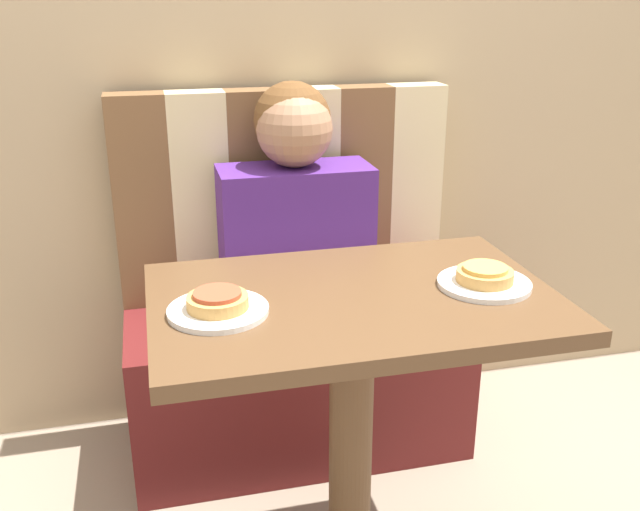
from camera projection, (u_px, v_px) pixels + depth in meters
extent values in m
cube|color=tan|center=(273.00, 16.00, 2.12)|extent=(7.00, 0.05, 2.60)
cube|color=#5B1919|center=(298.00, 377.00, 2.24)|extent=(1.02, 0.46, 0.46)
cube|color=brown|center=(143.00, 203.00, 2.12)|extent=(0.17, 0.10, 0.64)
cube|color=beige|center=(201.00, 199.00, 2.15)|extent=(0.17, 0.10, 0.64)
cube|color=brown|center=(256.00, 195.00, 2.19)|extent=(0.17, 0.10, 0.64)
cube|color=beige|center=(310.00, 192.00, 2.23)|extent=(0.17, 0.10, 0.64)
cube|color=brown|center=(362.00, 188.00, 2.27)|extent=(0.17, 0.10, 0.64)
cube|color=beige|center=(412.00, 185.00, 2.31)|extent=(0.17, 0.10, 0.64)
cube|color=brown|center=(353.00, 302.00, 1.52)|extent=(0.86, 0.57, 0.03)
cylinder|color=brown|center=(350.00, 453.00, 1.65)|extent=(0.10, 0.10, 0.73)
cube|color=#4C237A|center=(296.00, 242.00, 2.08)|extent=(0.43, 0.19, 0.45)
sphere|color=#9E7051|center=(294.00, 129.00, 1.96)|extent=(0.21, 0.21, 0.21)
sphere|color=brown|center=(292.00, 120.00, 1.98)|extent=(0.22, 0.22, 0.22)
cylinder|color=white|center=(218.00, 310.00, 1.42)|extent=(0.20, 0.20, 0.01)
cylinder|color=white|center=(484.00, 284.00, 1.55)|extent=(0.20, 0.20, 0.01)
cylinder|color=#C68E47|center=(218.00, 302.00, 1.41)|extent=(0.12, 0.12, 0.03)
cylinder|color=#AD472D|center=(217.00, 294.00, 1.41)|extent=(0.10, 0.10, 0.01)
cylinder|color=#C68E47|center=(485.00, 276.00, 1.54)|extent=(0.12, 0.12, 0.03)
cylinder|color=gold|center=(485.00, 268.00, 1.54)|extent=(0.10, 0.10, 0.01)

